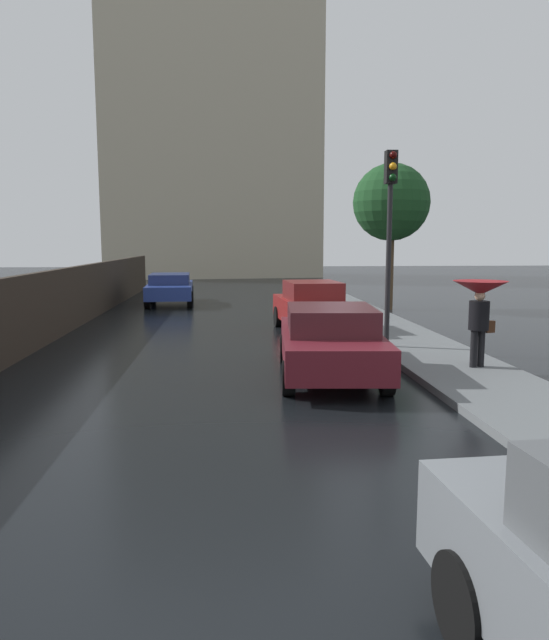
{
  "coord_description": "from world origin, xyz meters",
  "views": [
    {
      "loc": [
        0.45,
        -3.46,
        2.63
      ],
      "look_at": [
        1.38,
        8.08,
        1.07
      ],
      "focal_mm": 32.61,
      "sensor_mm": 36.0,
      "label": 1
    }
  ],
  "objects_px": {
    "car_maroon_near_kerb": "(330,341)",
    "traffic_light": "(390,213)",
    "pedestrian_with_umbrella_near": "(480,298)",
    "street_tree_near": "(391,203)",
    "car_blue_mid_road": "(170,288)",
    "car_red_behind_camera": "(311,306)"
  },
  "relations": [
    {
      "from": "car_blue_mid_road",
      "to": "street_tree_near",
      "type": "bearing_deg",
      "value": 160.8
    },
    {
      "from": "car_blue_mid_road",
      "to": "traffic_light",
      "type": "bearing_deg",
      "value": 116.01
    },
    {
      "from": "car_maroon_near_kerb",
      "to": "car_red_behind_camera",
      "type": "distance_m",
      "value": 5.66
    },
    {
      "from": "pedestrian_with_umbrella_near",
      "to": "traffic_light",
      "type": "distance_m",
      "value": 3.22
    },
    {
      "from": "car_red_behind_camera",
      "to": "street_tree_near",
      "type": "relative_size",
      "value": 0.71
    },
    {
      "from": "car_maroon_near_kerb",
      "to": "traffic_light",
      "type": "relative_size",
      "value": 0.96
    },
    {
      "from": "pedestrian_with_umbrella_near",
      "to": "street_tree_near",
      "type": "height_order",
      "value": "street_tree_near"
    },
    {
      "from": "car_blue_mid_road",
      "to": "car_red_behind_camera",
      "type": "relative_size",
      "value": 1.15
    },
    {
      "from": "car_maroon_near_kerb",
      "to": "pedestrian_with_umbrella_near",
      "type": "xyz_separation_m",
      "value": [
        3.0,
        0.05,
        0.8
      ]
    },
    {
      "from": "car_maroon_near_kerb",
      "to": "street_tree_near",
      "type": "relative_size",
      "value": 0.78
    },
    {
      "from": "car_maroon_near_kerb",
      "to": "traffic_light",
      "type": "xyz_separation_m",
      "value": [
        1.81,
        2.46,
        2.58
      ]
    },
    {
      "from": "car_blue_mid_road",
      "to": "street_tree_near",
      "type": "relative_size",
      "value": 0.81
    },
    {
      "from": "car_blue_mid_road",
      "to": "street_tree_near",
      "type": "xyz_separation_m",
      "value": [
        8.76,
        -2.6,
        3.42
      ]
    },
    {
      "from": "car_blue_mid_road",
      "to": "car_red_behind_camera",
      "type": "bearing_deg",
      "value": 117.93
    },
    {
      "from": "car_maroon_near_kerb",
      "to": "traffic_light",
      "type": "distance_m",
      "value": 4.0
    },
    {
      "from": "car_maroon_near_kerb",
      "to": "pedestrian_with_umbrella_near",
      "type": "height_order",
      "value": "pedestrian_with_umbrella_near"
    },
    {
      "from": "car_blue_mid_road",
      "to": "car_red_behind_camera",
      "type": "xyz_separation_m",
      "value": [
        4.87,
        -8.23,
        0.06
      ]
    },
    {
      "from": "pedestrian_with_umbrella_near",
      "to": "traffic_light",
      "type": "relative_size",
      "value": 0.38
    },
    {
      "from": "traffic_light",
      "to": "pedestrian_with_umbrella_near",
      "type": "bearing_deg",
      "value": -63.84
    },
    {
      "from": "car_blue_mid_road",
      "to": "traffic_light",
      "type": "xyz_separation_m",
      "value": [
        6.24,
        -11.41,
        2.59
      ]
    },
    {
      "from": "car_blue_mid_road",
      "to": "traffic_light",
      "type": "height_order",
      "value": "traffic_light"
    },
    {
      "from": "car_maroon_near_kerb",
      "to": "street_tree_near",
      "type": "height_order",
      "value": "street_tree_near"
    }
  ]
}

